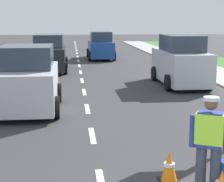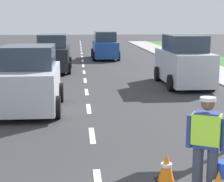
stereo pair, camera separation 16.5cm
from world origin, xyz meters
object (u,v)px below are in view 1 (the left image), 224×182
at_px(car_parked_far, 180,62).
at_px(car_oncoming_second, 49,54).
at_px(car_oncoming_lead, 28,81).
at_px(car_outgoing_far, 101,46).
at_px(traffic_cone_near, 169,167).
at_px(road_worker, 211,141).

xyz_separation_m(car_parked_far, car_oncoming_second, (-6.01, 5.39, -0.08)).
relative_size(car_oncoming_lead, car_parked_far, 0.87).
bearing_deg(car_outgoing_far, car_parked_far, -77.43).
relative_size(traffic_cone_near, car_oncoming_lead, 0.15).
relative_size(car_parked_far, car_oncoming_second, 1.00).
distance_m(car_outgoing_far, car_parked_far, 12.15).
bearing_deg(road_worker, traffic_cone_near, 135.20).
distance_m(traffic_cone_near, car_oncoming_lead, 6.83).
height_order(car_oncoming_lead, car_parked_far, car_parked_far).
xyz_separation_m(traffic_cone_near, car_parked_far, (3.06, 10.26, 0.75)).
bearing_deg(car_oncoming_lead, traffic_cone_near, -62.56).
relative_size(road_worker, car_outgoing_far, 0.38).
bearing_deg(traffic_cone_near, car_oncoming_second, 100.66).
relative_size(road_worker, car_oncoming_lead, 0.44).
height_order(car_outgoing_far, car_oncoming_second, car_oncoming_second).
bearing_deg(car_oncoming_lead, car_outgoing_far, 77.56).
xyz_separation_m(traffic_cone_near, car_oncoming_second, (-2.95, 15.65, 0.68)).
height_order(road_worker, car_outgoing_far, car_outgoing_far).
relative_size(car_outgoing_far, car_parked_far, 0.99).
xyz_separation_m(road_worker, car_outgoing_far, (-0.13, 22.66, -0.01)).
bearing_deg(car_oncoming_second, car_oncoming_lead, -91.09).
height_order(traffic_cone_near, car_outgoing_far, car_outgoing_far).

